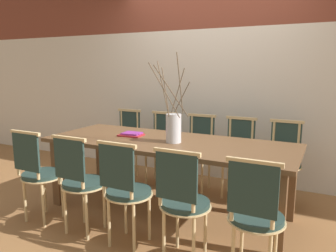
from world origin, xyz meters
The scene contains 15 objects.
ground_plane centered at (0.00, 0.00, 0.00)m, with size 16.00×16.00×0.00m, color olive.
wall_rear centered at (0.00, 1.27, 1.60)m, with size 12.00×0.06×3.20m.
dining_table centered at (0.00, 0.00, 0.66)m, with size 2.50×0.95×0.75m.
chair_near_leftend centered at (-1.00, -0.75, 0.51)m, with size 0.40×0.40×0.91m.
chair_near_left centered at (-0.49, -0.75, 0.51)m, with size 0.40×0.40×0.91m.
chair_near_center centered at (-0.01, -0.75, 0.51)m, with size 0.40×0.40×0.91m.
chair_near_right centered at (0.50, -0.75, 0.51)m, with size 0.40×0.40×0.91m.
chair_near_rightend centered at (1.03, -0.75, 0.51)m, with size 0.40×0.40×0.91m.
chair_far_leftend centered at (-1.03, 0.75, 0.51)m, with size 0.40×0.40×0.91m.
chair_far_left centered at (-0.49, 0.75, 0.51)m, with size 0.40×0.40×0.91m.
chair_far_center centered at (0.03, 0.75, 0.51)m, with size 0.40×0.40×0.91m.
chair_far_right centered at (0.52, 0.75, 0.51)m, with size 0.40×0.40×0.91m.
chair_far_rightend centered at (1.01, 0.75, 0.51)m, with size 0.40×0.40×0.91m.
vase_centerpiece centered at (0.08, -0.04, 0.90)m, with size 0.39×0.35×0.86m.
book_stack centered at (-0.46, 0.04, 0.76)m, with size 0.25×0.20×0.03m.
Camera 1 is at (1.44, -2.85, 1.47)m, focal length 35.00 mm.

